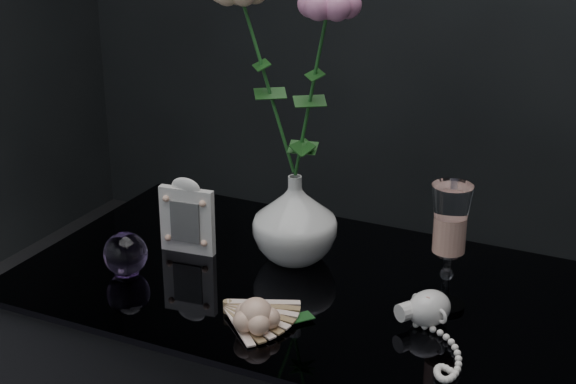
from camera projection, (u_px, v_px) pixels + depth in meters
The scene contains 8 objects.
vase at pixel (295, 218), 1.59m from camera, with size 0.15×0.15×0.16m, color white.
wine_glass at pixel (448, 248), 1.41m from camera, with size 0.07×0.07×0.21m, color white, non-canonical shape.
picture_frame at pixel (187, 215), 1.62m from camera, with size 0.11×0.08×0.15m, color white, non-canonical shape.
paperweight at pixel (126, 254), 1.55m from camera, with size 0.08×0.08×0.08m, color #AE81D2, non-canonical shape.
paper_fan at pixel (227, 305), 1.43m from camera, with size 0.24×0.19×0.02m, color #EFE5BF, non-canonical shape.
loose_rose at pixel (256, 315), 1.37m from camera, with size 0.13×0.16×0.06m, color #D8A88B, non-canonical shape.
pearl_jar at pixel (429, 307), 1.39m from camera, with size 0.20×0.21×0.06m, color white, non-canonical shape.
roses at pixel (287, 64), 1.49m from camera, with size 0.25×0.11×0.41m.
Camera 1 is at (0.54, -1.20, 1.47)m, focal length 55.00 mm.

